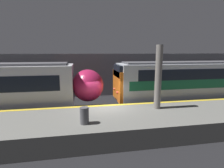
{
  "coord_description": "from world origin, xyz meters",
  "views": [
    {
      "loc": [
        -1.61,
        -11.27,
        4.6
      ],
      "look_at": [
        0.56,
        0.88,
        2.32
      ],
      "focal_mm": 28.0,
      "sensor_mm": 36.0,
      "label": 1
    }
  ],
  "objects": [
    {
      "name": "trash_bin",
      "position": [
        -1.51,
        -2.93,
        1.49
      ],
      "size": [
        0.44,
        0.44,
        0.85
      ],
      "color": "#4C4C51",
      "rests_on": "platform"
    },
    {
      "name": "support_pillar_near",
      "position": [
        3.09,
        -1.28,
        3.04
      ],
      "size": [
        0.41,
        0.41,
        3.96
      ],
      "color": "slate",
      "rests_on": "platform"
    },
    {
      "name": "ground_plane",
      "position": [
        0.0,
        0.0,
        0.0
      ],
      "size": [
        120.0,
        120.0,
        0.0
      ],
      "primitive_type": "plane",
      "color": "black"
    },
    {
      "name": "platform",
      "position": [
        0.0,
        -2.03,
        0.53
      ],
      "size": [
        40.0,
        4.06,
        1.07
      ],
      "color": "slate",
      "rests_on": "ground"
    },
    {
      "name": "station_rear_barrier",
      "position": [
        0.0,
        6.81,
        2.21
      ],
      "size": [
        50.0,
        0.15,
        4.42
      ],
      "color": "gray",
      "rests_on": "ground"
    }
  ]
}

